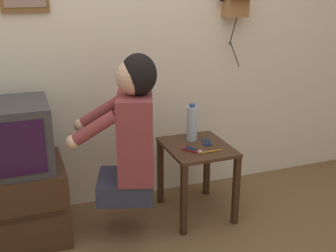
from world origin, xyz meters
TOP-DOWN VIEW (x-y plane):
  - wall_back at (0.00, 1.22)m, footprint 6.80×0.05m
  - side_table at (0.53, 0.77)m, footprint 0.44×0.52m
  - person at (0.03, 0.67)m, footprint 0.61×0.51m
  - tv_stand at (-0.74, 0.89)m, footprint 0.70×0.55m
  - television at (-0.72, 0.88)m, footprint 0.53×0.48m
  - cell_phone_held at (0.46, 0.70)m, footprint 0.12×0.14m
  - cell_phone_spare at (0.62, 0.79)m, footprint 0.10×0.14m
  - water_bottle at (0.54, 0.88)m, footprint 0.08×0.08m
  - toothbrush at (0.55, 0.62)m, footprint 0.18×0.01m

SIDE VIEW (x-z plane):
  - tv_stand at x=-0.74m, z-range 0.00..0.51m
  - side_table at x=0.53m, z-range 0.15..0.68m
  - cell_phone_held at x=0.46m, z-range 0.53..0.54m
  - cell_phone_spare at x=0.62m, z-range 0.53..0.54m
  - toothbrush at x=0.55m, z-range 0.53..0.55m
  - water_bottle at x=0.54m, z-range 0.52..0.80m
  - television at x=-0.72m, z-range 0.51..0.93m
  - person at x=0.03m, z-range 0.27..1.22m
  - wall_back at x=0.00m, z-range 0.00..2.55m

